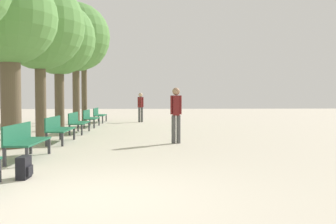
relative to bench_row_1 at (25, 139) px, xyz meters
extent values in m
plane|color=beige|center=(1.86, -3.33, -0.47)|extent=(80.00, 80.00, 0.00)
cube|color=#1E6042|center=(0.10, 0.00, -0.06)|extent=(0.54, 1.78, 0.04)
cube|color=#1E6042|center=(-0.15, 0.00, 0.15)|extent=(0.04, 1.78, 0.38)
cube|color=#38383D|center=(0.32, -0.84, -0.28)|extent=(0.06, 0.06, 0.38)
cube|color=#38383D|center=(0.32, 0.84, -0.28)|extent=(0.06, 0.06, 0.38)
cube|color=#38383D|center=(-0.13, -0.84, -0.28)|extent=(0.06, 0.06, 0.38)
cube|color=#38383D|center=(-0.13, 0.84, -0.28)|extent=(0.06, 0.06, 0.38)
cube|color=#1E6042|center=(0.10, 3.11, -0.06)|extent=(0.54, 1.78, 0.04)
cube|color=#1E6042|center=(-0.15, 3.11, 0.15)|extent=(0.04, 1.78, 0.38)
cube|color=#38383D|center=(0.32, 2.27, -0.28)|extent=(0.06, 0.06, 0.38)
cube|color=#38383D|center=(0.32, 3.95, -0.28)|extent=(0.06, 0.06, 0.38)
cube|color=#38383D|center=(-0.13, 2.27, -0.28)|extent=(0.06, 0.06, 0.38)
cube|color=#38383D|center=(-0.13, 3.95, -0.28)|extent=(0.06, 0.06, 0.38)
cube|color=#1E6042|center=(0.10, 6.22, -0.06)|extent=(0.54, 1.78, 0.04)
cube|color=#1E6042|center=(-0.15, 6.22, 0.15)|extent=(0.04, 1.78, 0.38)
cube|color=#38383D|center=(0.32, 5.38, -0.28)|extent=(0.06, 0.06, 0.38)
cube|color=#38383D|center=(0.32, 7.07, -0.28)|extent=(0.06, 0.06, 0.38)
cube|color=#38383D|center=(-0.13, 5.38, -0.28)|extent=(0.06, 0.06, 0.38)
cube|color=#38383D|center=(-0.13, 7.07, -0.28)|extent=(0.06, 0.06, 0.38)
cube|color=#1E6042|center=(0.10, 9.33, -0.06)|extent=(0.54, 1.78, 0.04)
cube|color=#1E6042|center=(-0.15, 9.33, 0.15)|extent=(0.04, 1.78, 0.38)
cube|color=#38383D|center=(0.32, 8.49, -0.28)|extent=(0.06, 0.06, 0.38)
cube|color=#38383D|center=(0.32, 10.18, -0.28)|extent=(0.06, 0.06, 0.38)
cube|color=#38383D|center=(-0.13, 8.49, -0.28)|extent=(0.06, 0.06, 0.38)
cube|color=#38383D|center=(-0.13, 10.18, -0.28)|extent=(0.06, 0.06, 0.38)
cube|color=#1E6042|center=(0.10, 12.45, -0.06)|extent=(0.54, 1.78, 0.04)
cube|color=#1E6042|center=(-0.15, 12.45, 0.15)|extent=(0.04, 1.78, 0.38)
cube|color=#38383D|center=(0.32, 11.60, -0.28)|extent=(0.06, 0.06, 0.38)
cube|color=#38383D|center=(0.32, 13.29, -0.28)|extent=(0.06, 0.06, 0.38)
cube|color=#38383D|center=(-0.13, 11.60, -0.28)|extent=(0.06, 0.06, 0.38)
cube|color=#38383D|center=(-0.13, 13.29, -0.28)|extent=(0.06, 0.06, 0.38)
cylinder|color=brown|center=(-0.99, 1.95, 0.98)|extent=(0.53, 0.53, 2.89)
sphere|color=#568E42|center=(-0.99, 1.95, 3.13)|extent=(2.57, 2.57, 2.57)
cylinder|color=brown|center=(-0.99, 4.78, 1.07)|extent=(0.37, 0.37, 3.07)
sphere|color=#568E42|center=(-0.99, 4.78, 3.45)|extent=(3.11, 3.11, 3.11)
cylinder|color=brown|center=(-0.99, 7.55, 1.06)|extent=(0.40, 0.40, 3.05)
sphere|color=#568E42|center=(-0.99, 7.55, 3.43)|extent=(3.09, 3.09, 3.09)
cylinder|color=brown|center=(-0.99, 11.21, 1.31)|extent=(0.36, 0.36, 3.55)
sphere|color=#568E42|center=(-0.99, 11.21, 4.06)|extent=(3.55, 3.55, 3.55)
cylinder|color=brown|center=(-0.99, 13.66, 1.36)|extent=(0.32, 0.32, 3.66)
sphere|color=#568E42|center=(-0.99, 13.66, 3.91)|extent=(2.61, 2.61, 2.61)
cube|color=black|center=(0.64, -2.00, -0.27)|extent=(0.17, 0.37, 0.39)
cube|color=black|center=(0.74, -2.00, -0.33)|extent=(0.04, 0.26, 0.17)
cylinder|color=#4C4C4C|center=(2.26, 12.59, -0.05)|extent=(0.12, 0.12, 0.83)
cylinder|color=#4C4C4C|center=(2.41, 12.59, -0.05)|extent=(0.12, 0.12, 0.83)
cube|color=maroon|center=(2.33, 12.59, 0.66)|extent=(0.29, 0.28, 0.59)
cylinder|color=maroon|center=(2.21, 12.59, 0.67)|extent=(0.09, 0.09, 0.56)
cylinder|color=maroon|center=(2.46, 12.59, 0.67)|extent=(0.09, 0.09, 0.56)
sphere|color=tan|center=(2.33, 12.59, 1.07)|extent=(0.23, 0.23, 0.23)
cylinder|color=#4C4C4C|center=(3.55, 2.79, -0.04)|extent=(0.12, 0.12, 0.85)
cylinder|color=#4C4C4C|center=(3.70, 2.79, -0.04)|extent=(0.12, 0.12, 0.85)
cube|color=maroon|center=(3.62, 2.79, 0.69)|extent=(0.20, 0.24, 0.61)
cylinder|color=maroon|center=(3.50, 2.79, 0.70)|extent=(0.09, 0.09, 0.58)
cylinder|color=maroon|center=(3.75, 2.79, 0.70)|extent=(0.09, 0.09, 0.58)
sphere|color=#A37A5B|center=(3.62, 2.79, 1.11)|extent=(0.23, 0.23, 0.23)
camera|label=1|loc=(2.80, -8.53, 0.94)|focal=40.00mm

